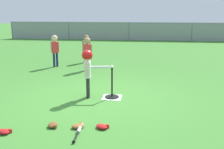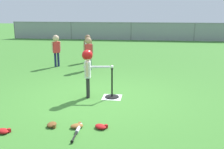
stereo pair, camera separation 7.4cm
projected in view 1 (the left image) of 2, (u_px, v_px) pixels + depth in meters
The scene contains 14 objects.
ground_plane at pixel (99, 98), 6.25m from camera, with size 60.00×60.00×0.00m, color #3D7A2D.
home_plate at pixel (112, 97), 6.33m from camera, with size 0.44×0.44×0.01m, color white.
batting_tee at pixel (112, 93), 6.31m from camera, with size 0.32×0.32×0.70m.
baseball_on_tee at pixel (112, 67), 6.16m from camera, with size 0.07×0.07×0.07m, color white.
batter_child at pixel (88, 64), 6.14m from camera, with size 0.63×0.32×1.12m.
fielder_near_right at pixel (55, 47), 9.50m from camera, with size 0.28×0.24×1.12m.
fielder_deep_right at pixel (87, 49), 8.95m from camera, with size 0.31×0.22×1.10m.
fielder_deep_left at pixel (86, 45), 10.32m from camera, with size 0.30×0.21×1.05m.
spare_bat_silver at pixel (79, 130), 4.57m from camera, with size 0.08×0.67×0.06m.
glove_by_plate at pixel (78, 126), 4.70m from camera, with size 0.26×0.24×0.07m.
glove_near_bats at pixel (53, 125), 4.75m from camera, with size 0.17×0.22×0.07m.
glove_tossed_aside at pixel (4, 132), 4.50m from camera, with size 0.27×0.24×0.07m.
glove_outfield_drop at pixel (102, 127), 4.69m from camera, with size 0.27×0.26×0.07m.
outfield_fence at pixel (129, 31), 17.59m from camera, with size 16.06×0.06×1.15m.
Camera 1 is at (1.01, -5.86, 2.02)m, focal length 43.49 mm.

